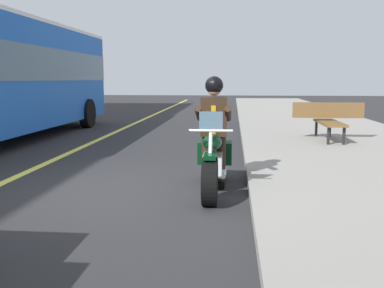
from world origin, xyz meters
TOP-DOWN VIEW (x-y plane):
  - ground_plane at (0.00, 0.00)m, footprint 80.00×80.00m
  - motorcycle_main at (-0.25, 1.46)m, footprint 2.21×0.60m
  - rider_main at (-0.44, 1.46)m, footprint 0.62×0.54m
  - bench_sidewalk at (-5.13, 4.20)m, footprint 1.80×1.80m

SIDE VIEW (x-z plane):
  - ground_plane at x=0.00m, z-range 0.00..0.00m
  - motorcycle_main at x=-0.25m, z-range -0.18..1.08m
  - bench_sidewalk at x=-5.13m, z-range 0.24..1.19m
  - rider_main at x=-0.44m, z-range 0.17..1.91m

